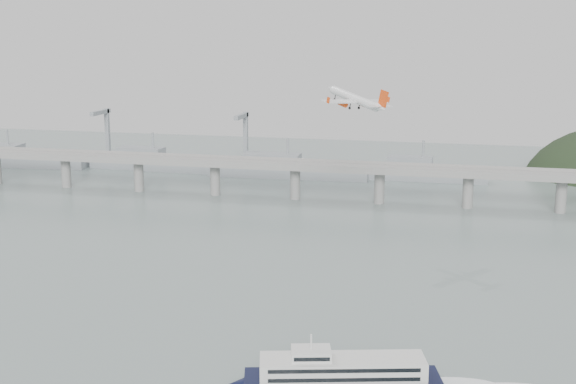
# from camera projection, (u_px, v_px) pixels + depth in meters

# --- Properties ---
(ground) EXTENTS (900.00, 900.00, 0.00)m
(ground) POSITION_uv_depth(u_px,v_px,m) (251.00, 328.00, 261.24)
(ground) COLOR slate
(ground) RESTS_ON ground
(bridge) EXTENTS (800.00, 22.00, 23.90)m
(bridge) POSITION_uv_depth(u_px,v_px,m) (343.00, 172.00, 448.07)
(bridge) COLOR gray
(bridge) RESTS_ON ground
(distant_fleet) EXTENTS (453.00, 60.90, 40.00)m
(distant_fleet) POSITION_uv_depth(u_px,v_px,m) (144.00, 162.00, 547.19)
(distant_fleet) COLOR gray
(distant_fleet) RESTS_ON ground
(ferry) EXTENTS (89.08, 33.00, 17.10)m
(ferry) POSITION_uv_depth(u_px,v_px,m) (342.00, 376.00, 215.48)
(ferry) COLOR black
(ferry) RESTS_ON ground
(airliner) EXTENTS (33.55, 31.50, 10.93)m
(airliner) POSITION_uv_depth(u_px,v_px,m) (356.00, 99.00, 337.96)
(airliner) COLOR silver
(airliner) RESTS_ON ground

